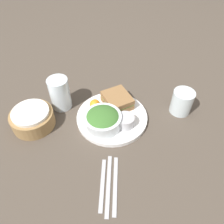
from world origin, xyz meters
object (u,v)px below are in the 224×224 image
Objects in this scene: knife at (108,184)px; drink_glass at (60,94)px; salad_bowl at (103,119)px; fork at (114,185)px; sandwich at (117,100)px; plate at (112,117)px; spoon at (102,184)px; dressing_cup at (125,121)px; water_glass at (182,102)px; bread_basket at (32,118)px.

drink_glass is at bearing -148.28° from knife.
salad_bowl is 0.23m from fork.
sandwich is at bearing -179.96° from fork.
plate is 1.59× the size of spoon.
spoon is at bearing -90.00° from knife.
dressing_cup is 0.49× the size of drink_glass.
salad_bowl is 0.22m from spoon.
drink_glass is 0.38m from spoon.
dressing_cup is 0.27m from drink_glass.
salad_bowl reaches higher than plate.
sandwich is at bearing 173.76° from spoon.
knife is (-0.34, -0.18, -0.06)m from drink_glass.
knife is 0.42m from water_glass.
spoon is (-0.32, 0.06, -0.04)m from sandwich.
dressing_cup is (-0.05, -0.05, 0.03)m from plate.
plate is 1.37× the size of knife.
dressing_cup is at bearing 163.27° from spoon.
dressing_cup is 0.23m from fork.
plate is 0.27m from fork.
water_glass is at bearing -70.35° from dressing_cup.
water_glass is (0.30, -0.27, 0.05)m from fork.
drink_glass reaches higher than knife.
sandwich is 0.89× the size of bread_basket.
fork is at bearing 137.97° from water_glass.
plate is 4.15× the size of dressing_cup.
sandwich reaches higher than spoon.
drink_glass is at bearing 63.09° from dressing_cup.
drink_glass is 1.38× the size of water_glass.
bread_basket reaches higher than spoon.
drink_glass is at bearing -146.06° from fork.
knife is at bearing -132.51° from bread_basket.
plate is at bearing 97.04° from water_glass.
salad_bowl reaches higher than dressing_cup.
fork is (-0.34, -0.20, -0.06)m from drink_glass.
bread_basket is at bearing 103.88° from sandwich.
drink_glass reaches higher than sandwich.
dressing_cup is 0.68× the size of water_glass.
water_glass is (0.08, -0.30, 0.00)m from salad_bowl.
sandwich is 0.82× the size of spoon.
knife is (0.00, 0.02, 0.00)m from fork.
fork is 0.41m from water_glass.
water_glass is (0.30, -0.29, 0.05)m from knife.
bread_basket is 0.38m from fork.
fork is at bearing 167.67° from dressing_cup.
sandwich is 1.45× the size of water_glass.
knife is (-0.32, 0.04, -0.04)m from sandwich.
bread_basket is (0.03, 0.34, -0.00)m from dressing_cup.
dressing_cup is at bearing 172.04° from fork.
spoon is (-0.22, 0.00, -0.04)m from salad_bowl.
dressing_cup reaches higher than spoon.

